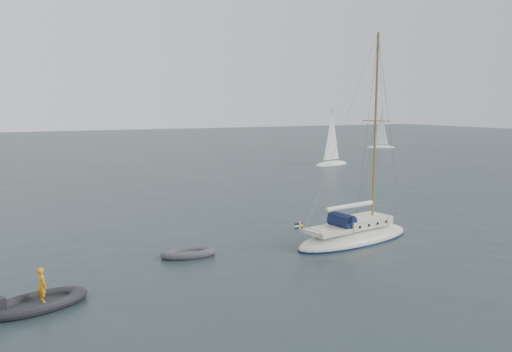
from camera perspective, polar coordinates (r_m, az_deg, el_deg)
name	(u,v)px	position (r m, az deg, el deg)	size (l,w,h in m)	color
ground	(288,242)	(30.64, 3.64, -7.53)	(300.00, 300.00, 0.00)	black
sailboat	(355,225)	(31.11, 11.24, -5.54)	(9.24, 2.77, 13.16)	silver
dinghy	(188,253)	(27.91, -7.74, -8.74)	(3.09, 1.40, 0.44)	#454549
rib	(37,302)	(22.82, -23.72, -13.06)	(4.17, 1.90, 1.68)	black
distant_yacht_c	(332,139)	(70.23, 8.64, 4.19)	(6.40, 3.41, 8.48)	white
distant_yacht_b	(381,131)	(100.88, 14.09, 4.97)	(5.75, 3.07, 7.62)	white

